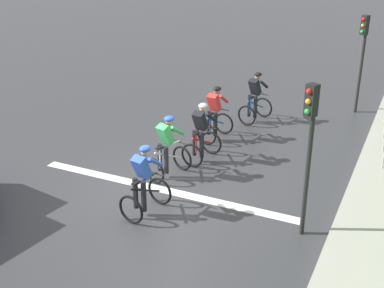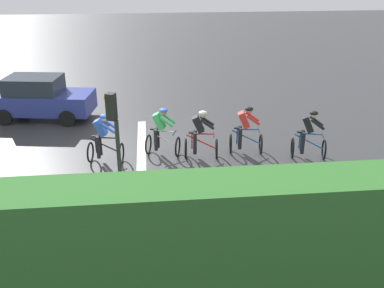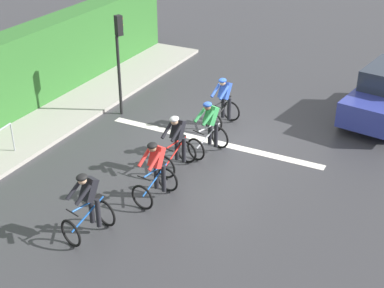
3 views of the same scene
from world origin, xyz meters
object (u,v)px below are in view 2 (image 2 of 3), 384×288
cyclist_mid (200,136)px  cyclist_lead (308,136)px  car_navy (40,98)px  cyclist_trailing (104,140)px  pedestrian_railing_kerbside (347,203)px  cyclist_second (245,131)px  cyclist_fourth (161,133)px  traffic_light_near_crossing (115,139)px

cyclist_mid → cyclist_lead: bearing=84.2°
cyclist_lead → car_navy: car_navy is taller
cyclist_trailing → car_navy: car_navy is taller
cyclist_trailing → pedestrian_railing_kerbside: (4.48, 6.11, -0.02)m
pedestrian_railing_kerbside → cyclist_second: bearing=-163.0°
cyclist_mid → cyclist_fourth: size_ratio=1.00×
pedestrian_railing_kerbside → car_navy: bearing=-134.9°
cyclist_trailing → car_navy: 5.38m
cyclist_mid → cyclist_trailing: same height
cyclist_fourth → cyclist_second: bearing=87.0°
pedestrian_railing_kerbside → cyclist_fourth: bearing=-138.9°
cyclist_second → cyclist_mid: size_ratio=1.00×
cyclist_trailing → pedestrian_railing_kerbside: bearing=53.7°
cyclist_second → car_navy: size_ratio=0.38×
cyclist_second → cyclist_trailing: (0.25, -4.67, 0.00)m
cyclist_lead → cyclist_mid: same height
cyclist_second → cyclist_trailing: bearing=-87.0°
cyclist_mid → cyclist_fourth: same height
cyclist_second → traffic_light_near_crossing: size_ratio=0.50×
car_navy → pedestrian_railing_kerbside: size_ratio=1.33×
cyclist_second → car_navy: bearing=-119.4°
cyclist_lead → cyclist_trailing: same height
traffic_light_near_crossing → car_navy: bearing=-155.6°
cyclist_trailing → cyclist_mid: bearing=90.1°
cyclist_fourth → car_navy: car_navy is taller
cyclist_lead → cyclist_trailing: size_ratio=1.00×
cyclist_trailing → pedestrian_railing_kerbside: size_ratio=0.51×
traffic_light_near_crossing → cyclist_fourth: bearing=162.5°
cyclist_second → cyclist_mid: (0.24, -1.55, 0.00)m
cyclist_trailing → traffic_light_near_crossing: bearing=11.1°
cyclist_lead → pedestrian_railing_kerbside: size_ratio=0.51×
cyclist_mid → car_navy: 7.54m
cyclist_mid → pedestrian_railing_kerbside: bearing=33.8°
cyclist_second → pedestrian_railing_kerbside: bearing=17.0°
car_navy → traffic_light_near_crossing: 8.80m
cyclist_mid → cyclist_fourth: bearing=-107.3°
cyclist_fourth → traffic_light_near_crossing: (3.80, -1.20, 1.43)m
cyclist_second → car_navy: (-4.27, -7.59, 0.08)m
cyclist_lead → pedestrian_railing_kerbside: bearing=-7.3°
cyclist_second → traffic_light_near_crossing: (3.65, -4.00, 1.43)m
cyclist_mid → cyclist_fourth: (-0.39, -1.25, 0.00)m
car_navy → cyclist_mid: bearing=53.2°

